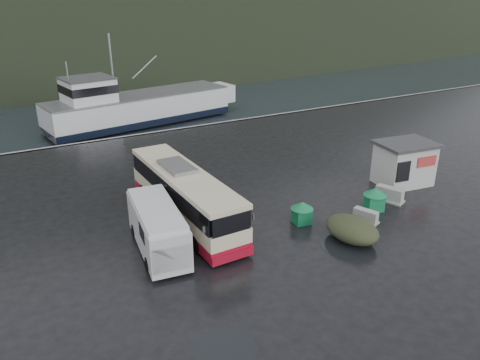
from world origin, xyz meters
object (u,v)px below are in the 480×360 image
waste_bin_left (301,223)px  fishing_trawler (140,110)px  jersey_barrier_b (389,201)px  dome_tent (351,239)px  coach_bus (186,219)px  ticket_kiosk (401,183)px  white_van (159,250)px  waste_bin_right (373,209)px  jersey_barrier_a (365,222)px

waste_bin_left → fishing_trawler: 29.34m
jersey_barrier_b → dome_tent: bearing=-154.0°
coach_bus → waste_bin_left: size_ratio=8.47×
waste_bin_left → ticket_kiosk: ticket_kiosk is taller
white_van → ticket_kiosk: size_ratio=1.59×
waste_bin_right → jersey_barrier_a: size_ratio=0.95×
white_van → waste_bin_left: 8.07m
waste_bin_left → dome_tent: bearing=-67.3°
dome_tent → ticket_kiosk: ticket_kiosk is taller
waste_bin_right → waste_bin_left: bearing=171.7°
waste_bin_left → fishing_trawler: (0.03, 29.34, 0.00)m
white_van → waste_bin_right: 12.87m
jersey_barrier_b → waste_bin_right: bearing=-164.9°
coach_bus → waste_bin_right: (10.26, -4.23, 0.00)m
dome_tent → jersey_barrier_a: bearing=29.7°
waste_bin_left → coach_bus: bearing=147.3°
ticket_kiosk → jersey_barrier_b: 3.24m
waste_bin_left → jersey_barrier_a: bearing=-26.8°
white_van → dome_tent: white_van is taller
white_van → waste_bin_right: size_ratio=4.25×
white_van → dome_tent: bearing=-16.3°
coach_bus → waste_bin_right: bearing=-24.3°
waste_bin_right → jersey_barrier_b: waste_bin_right is taller
white_van → jersey_barrier_b: size_ratio=3.31×
white_van → waste_bin_left: (8.00, -1.08, 0.00)m
white_van → jersey_barrier_b: bearing=1.5°
waste_bin_left → waste_bin_right: size_ratio=0.93×
ticket_kiosk → jersey_barrier_a: bearing=-146.4°
white_van → jersey_barrier_b: (14.46, -1.31, 0.00)m
coach_bus → waste_bin_left: bearing=-34.6°
coach_bus → jersey_barrier_b: (11.97, -3.77, 0.00)m
dome_tent → fishing_trawler: (-1.14, 32.14, 0.00)m
coach_bus → jersey_barrier_a: size_ratio=7.47×
coach_bus → waste_bin_left: coach_bus is taller
waste_bin_left → jersey_barrier_b: (6.46, -0.23, 0.00)m
ticket_kiosk → jersey_barrier_a: (-6.03, -3.03, 0.00)m
ticket_kiosk → fishing_trawler: (-9.23, 27.94, 0.00)m
waste_bin_left → jersey_barrier_a: (3.23, -1.63, 0.00)m
waste_bin_left → jersey_barrier_b: 6.46m
ticket_kiosk → white_van: bearing=-172.0°
ticket_kiosk → fishing_trawler: fishing_trawler is taller
dome_tent → jersey_barrier_b: size_ratio=1.74×
coach_bus → dome_tent: coach_bus is taller
jersey_barrier_a → waste_bin_right: bearing=31.7°
white_van → waste_bin_right: (12.75, -1.77, 0.00)m
coach_bus → waste_bin_right: size_ratio=7.87×
fishing_trawler → jersey_barrier_a: bearing=-93.4°
dome_tent → fishing_trawler: size_ratio=0.13×
jersey_barrier_b → fishing_trawler: (-6.43, 29.57, 0.00)m
jersey_barrier_b → fishing_trawler: fishing_trawler is taller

